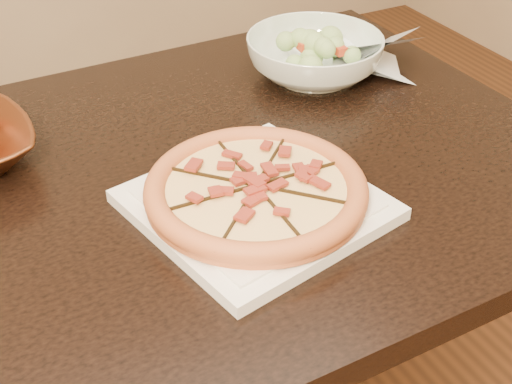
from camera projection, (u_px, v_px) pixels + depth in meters
dining_table at (155, 246)px, 1.07m from camera, size 1.28×0.84×0.75m
plate at (256, 204)px, 0.94m from camera, size 0.34×0.34×0.02m
pizza at (256, 189)px, 0.93m from camera, size 0.29×0.29×0.03m
salad_bowl at (314, 57)px, 1.25m from camera, size 0.31×0.31×0.07m
salad at (316, 28)px, 1.22m from camera, size 0.12×0.11×0.04m
cling_film at (378, 56)px, 1.29m from camera, size 0.17×0.15×0.05m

